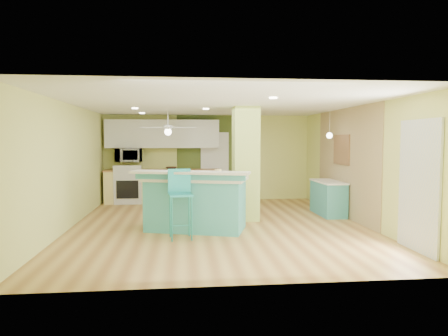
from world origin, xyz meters
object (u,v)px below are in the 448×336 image
(peninsula, at_px, (196,202))
(bar_stool, at_px, (180,192))
(side_counter, at_px, (328,198))
(fruit_bowl, at_px, (171,168))
(canister, at_px, (218,174))

(peninsula, height_order, bar_stool, bar_stool)
(bar_stool, distance_m, side_counter, 4.00)
(fruit_bowl, xyz_separation_m, canister, (1.01, -3.64, 0.14))
(side_counter, xyz_separation_m, canister, (-2.75, -1.35, 0.71))
(canister, bearing_deg, bar_stool, -143.13)
(bar_stool, height_order, canister, bar_stool)
(bar_stool, height_order, side_counter, bar_stool)
(bar_stool, xyz_separation_m, canister, (0.74, 0.56, 0.28))
(side_counter, height_order, fruit_bowl, fruit_bowl)
(bar_stool, xyz_separation_m, side_counter, (3.49, 1.91, -0.43))
(fruit_bowl, distance_m, canister, 3.79)
(side_counter, height_order, canister, canister)
(bar_stool, relative_size, side_counter, 1.00)
(side_counter, xyz_separation_m, fruit_bowl, (-3.76, 2.29, 0.57))
(side_counter, relative_size, canister, 7.73)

